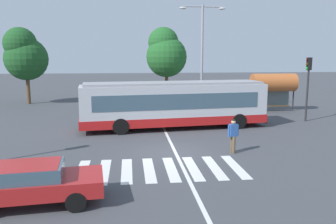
% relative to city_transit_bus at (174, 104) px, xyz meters
% --- Properties ---
extents(ground_plane, '(160.00, 160.00, 0.00)m').
position_rel_city_transit_bus_xyz_m(ground_plane, '(-0.92, -5.78, -1.59)').
color(ground_plane, '#424449').
extents(city_transit_bus, '(12.52, 3.90, 3.06)m').
position_rel_city_transit_bus_xyz_m(city_transit_bus, '(0.00, 0.00, 0.00)').
color(city_transit_bus, black).
rests_on(city_transit_bus, ground_plane).
extents(pedestrian_crossing_street, '(0.57, 0.36, 1.72)m').
position_rel_city_transit_bus_xyz_m(pedestrian_crossing_street, '(2.10, -6.22, -0.62)').
color(pedestrian_crossing_street, brown).
rests_on(pedestrian_crossing_street, ground_plane).
extents(foreground_sedan, '(4.66, 2.27, 1.35)m').
position_rel_city_transit_bus_xyz_m(foreground_sedan, '(-6.13, -11.32, -0.82)').
color(foreground_sedan, black).
rests_on(foreground_sedan, ground_plane).
extents(parked_car_red, '(1.93, 4.53, 1.35)m').
position_rel_city_transit_bus_xyz_m(parked_car_red, '(-3.44, 10.90, -0.82)').
color(parked_car_red, black).
rests_on(parked_car_red, ground_plane).
extents(parked_car_black, '(2.12, 4.61, 1.35)m').
position_rel_city_transit_bus_xyz_m(parked_car_black, '(-0.73, 10.70, -0.82)').
color(parked_car_black, black).
rests_on(parked_car_black, ground_plane).
extents(parked_car_champagne, '(1.99, 4.56, 1.35)m').
position_rel_city_transit_bus_xyz_m(parked_car_champagne, '(2.13, 11.24, -0.82)').
color(parked_car_champagne, black).
rests_on(parked_car_champagne, ground_plane).
extents(parked_car_silver, '(1.90, 4.51, 1.35)m').
position_rel_city_transit_bus_xyz_m(parked_car_silver, '(4.76, 10.97, -0.82)').
color(parked_car_silver, black).
rests_on(parked_car_silver, ground_plane).
extents(traffic_light_far_corner, '(0.33, 0.32, 4.63)m').
position_rel_city_transit_bus_xyz_m(traffic_light_far_corner, '(9.93, 1.32, 1.53)').
color(traffic_light_far_corner, '#28282B').
rests_on(traffic_light_far_corner, ground_plane).
extents(bus_stop_shelter, '(3.84, 1.54, 3.25)m').
position_rel_city_transit_bus_xyz_m(bus_stop_shelter, '(9.41, 6.07, 0.83)').
color(bus_stop_shelter, '#28282B').
rests_on(bus_stop_shelter, ground_plane).
extents(twin_arm_street_lamp, '(3.84, 0.32, 8.84)m').
position_rel_city_transit_bus_xyz_m(twin_arm_street_lamp, '(3.14, 6.17, 3.82)').
color(twin_arm_street_lamp, '#939399').
rests_on(twin_arm_street_lamp, ground_plane).
extents(background_tree_left, '(4.19, 4.19, 7.49)m').
position_rel_city_transit_bus_xyz_m(background_tree_left, '(-13.03, 13.12, 3.28)').
color(background_tree_left, brown).
rests_on(background_tree_left, ground_plane).
extents(background_tree_right, '(4.48, 4.48, 7.88)m').
position_rel_city_transit_bus_xyz_m(background_tree_right, '(1.15, 15.98, 3.50)').
color(background_tree_right, brown).
rests_on(background_tree_right, ground_plane).
extents(crosswalk_painted_stripes, '(7.01, 3.22, 0.01)m').
position_rel_city_transit_bus_xyz_m(crosswalk_painted_stripes, '(-1.69, -8.31, -1.58)').
color(crosswalk_painted_stripes, silver).
rests_on(crosswalk_painted_stripes, ground_plane).
extents(lane_center_line, '(0.16, 24.00, 0.01)m').
position_rel_city_transit_bus_xyz_m(lane_center_line, '(-0.70, -3.78, -1.59)').
color(lane_center_line, silver).
rests_on(lane_center_line, ground_plane).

